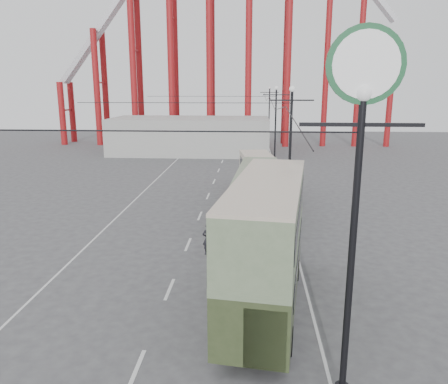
# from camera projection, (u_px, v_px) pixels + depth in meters

# --- Properties ---
(ground) EXTENTS (160.00, 160.00, 0.00)m
(ground) POSITION_uv_depth(u_px,v_px,m) (176.00, 338.00, 16.54)
(ground) COLOR #474749
(ground) RESTS_ON ground
(road_markings) EXTENTS (12.52, 120.00, 0.01)m
(road_markings) POSITION_uv_depth(u_px,v_px,m) (207.00, 203.00, 35.70)
(road_markings) COLOR silver
(road_markings) RESTS_ON ground
(lamp_post_near) EXTENTS (3.20, 0.44, 10.80)m
(lamp_post_near) POSITION_uv_depth(u_px,v_px,m) (360.00, 142.00, 11.43)
(lamp_post_near) COLOR black
(lamp_post_near) RESTS_ON ground
(lamp_post_mid) EXTENTS (3.20, 0.44, 9.32)m
(lamp_post_mid) POSITION_uv_depth(u_px,v_px,m) (290.00, 150.00, 32.55)
(lamp_post_mid) COLOR black
(lamp_post_mid) RESTS_ON ground
(lamp_post_far) EXTENTS (3.20, 0.44, 9.32)m
(lamp_post_far) POSITION_uv_depth(u_px,v_px,m) (275.00, 125.00, 53.89)
(lamp_post_far) COLOR black
(lamp_post_far) RESTS_ON ground
(lamp_post_distant) EXTENTS (3.20, 0.44, 9.32)m
(lamp_post_distant) POSITION_uv_depth(u_px,v_px,m) (269.00, 114.00, 75.22)
(lamp_post_distant) COLOR black
(lamp_post_distant) RESTS_ON ground
(fairground_shed) EXTENTS (22.00, 10.00, 5.00)m
(fairground_shed) POSITION_uv_depth(u_px,v_px,m) (191.00, 136.00, 61.92)
(fairground_shed) COLOR #A6A6A1
(fairground_shed) RESTS_ON ground
(double_decker_bus) EXTENTS (4.01, 10.68, 5.60)m
(double_decker_bus) POSITION_uv_depth(u_px,v_px,m) (267.00, 238.00, 18.19)
(double_decker_bus) COLOR #313C20
(double_decker_bus) RESTS_ON ground
(single_decker_green) EXTENTS (3.49, 12.19, 3.41)m
(single_decker_green) POSITION_uv_depth(u_px,v_px,m) (256.00, 190.00, 31.80)
(single_decker_green) COLOR #667A59
(single_decker_green) RESTS_ON ground
(single_decker_cream) EXTENTS (4.00, 10.66, 3.24)m
(single_decker_cream) POSITION_uv_depth(u_px,v_px,m) (260.00, 174.00, 38.25)
(single_decker_cream) COLOR beige
(single_decker_cream) RESTS_ON ground
(pedestrian) EXTENTS (0.72, 0.53, 1.81)m
(pedestrian) POSITION_uv_depth(u_px,v_px,m) (208.00, 239.00, 24.57)
(pedestrian) COLOR black
(pedestrian) RESTS_ON ground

